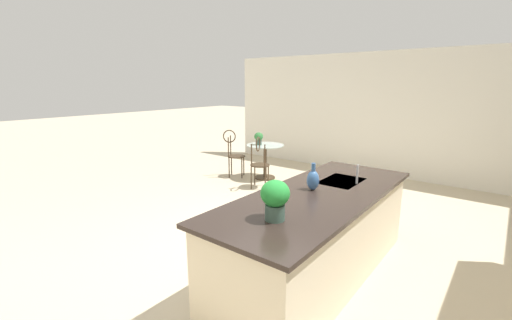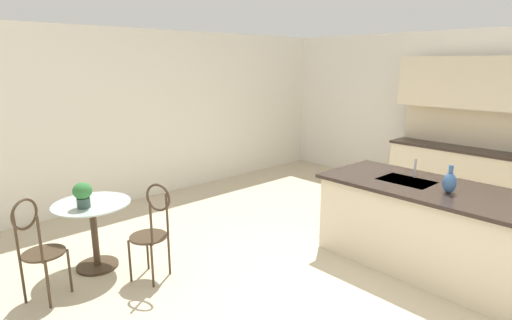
{
  "view_description": "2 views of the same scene",
  "coord_description": "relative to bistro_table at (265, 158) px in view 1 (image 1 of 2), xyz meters",
  "views": [
    {
      "loc": [
        3.25,
        2.34,
        2.01
      ],
      "look_at": [
        -0.74,
        -0.78,
        0.85
      ],
      "focal_mm": 23.31,
      "sensor_mm": 36.0,
      "label": 1
    },
    {
      "loc": [
        1.8,
        -3.28,
        2.19
      ],
      "look_at": [
        -1.46,
        -0.3,
        1.13
      ],
      "focal_mm": 28.53,
      "sensor_mm": 36.0,
      "label": 2
    }
  ],
  "objects": [
    {
      "name": "wall_left_window",
      "position": [
        -1.88,
        1.82,
        0.9
      ],
      "size": [
        0.12,
        7.8,
        2.7
      ],
      "primitive_type": "cube",
      "color": "silver",
      "rests_on": "ground"
    },
    {
      "name": "kitchen_island",
      "position": [
        2.68,
        2.67,
        0.02
      ],
      "size": [
        2.8,
        1.06,
        0.92
      ],
      "color": "beige",
      "rests_on": "ground"
    },
    {
      "name": "bistro_table",
      "position": [
        0.0,
        0.0,
        0.0
      ],
      "size": [
        0.8,
        0.8,
        0.74
      ],
      "color": "#3D2D1E",
      "rests_on": "ground"
    },
    {
      "name": "potted_plant_on_table",
      "position": [
        0.09,
        -0.11,
        0.45
      ],
      "size": [
        0.19,
        0.19,
        0.27
      ],
      "color": "#385147",
      "rests_on": "bistro_table"
    },
    {
      "name": "potted_plant_counter_far",
      "position": [
        3.53,
        2.71,
        0.67
      ],
      "size": [
        0.24,
        0.24,
        0.34
      ],
      "color": "#385147",
      "rests_on": "kitchen_island"
    },
    {
      "name": "ground_plane",
      "position": [
        2.38,
        1.82,
        -0.45
      ],
      "size": [
        40.0,
        40.0,
        0.0
      ],
      "primitive_type": "plane",
      "color": "beige"
    },
    {
      "name": "chair_near_window",
      "position": [
        0.31,
        -0.63,
        0.13
      ],
      "size": [
        0.52,
        0.52,
        1.04
      ],
      "color": "#3D2D1E",
      "rests_on": "ground"
    },
    {
      "name": "sink_faucet",
      "position": [
        2.13,
        2.85,
        0.58
      ],
      "size": [
        0.02,
        0.02,
        0.22
      ],
      "primitive_type": "cylinder",
      "color": "#B2B5BA",
      "rests_on": "kitchen_island"
    },
    {
      "name": "vase_on_counter",
      "position": [
        2.63,
        2.56,
        0.58
      ],
      "size": [
        0.13,
        0.13,
        0.29
      ],
      "color": "#386099",
      "rests_on": "kitchen_island"
    },
    {
      "name": "chair_by_island",
      "position": [
        0.66,
        0.34,
        0.13
      ],
      "size": [
        0.52,
        0.5,
        1.04
      ],
      "color": "#3D2D1E",
      "rests_on": "ground"
    }
  ]
}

